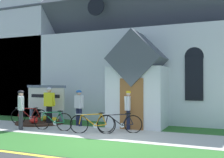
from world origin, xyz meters
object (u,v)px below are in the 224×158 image
at_px(church_sign, 46,98).
at_px(bicycle_yellow, 93,124).
at_px(cyclist_in_blue_jersey, 79,105).
at_px(bicycle_white, 53,121).
at_px(bicycle_green, 29,116).
at_px(yard_deciduous_tree, 19,62).
at_px(cyclist_in_yellow_jersey, 21,107).
at_px(cyclist_in_orange_jersey, 49,103).
at_px(cyclist_in_green_jersey, 129,107).
at_px(bicycle_black, 120,123).

xyz_separation_m(church_sign, bicycle_yellow, (3.44, -1.72, -0.79)).
bearing_deg(bicycle_yellow, cyclist_in_blue_jersey, 135.43).
distance_m(bicycle_yellow, bicycle_white, 1.81).
bearing_deg(bicycle_green, yard_deciduous_tree, 135.14).
distance_m(cyclist_in_blue_jersey, yard_deciduous_tree, 8.99).
relative_size(cyclist_in_yellow_jersey, cyclist_in_orange_jersey, 0.94).
bearing_deg(bicycle_white, cyclist_in_orange_jersey, 131.70).
xyz_separation_m(bicycle_yellow, cyclist_in_orange_jersey, (-2.81, 1.13, 0.64)).
height_order(cyclist_in_green_jersey, cyclist_in_orange_jersey, cyclist_in_orange_jersey).
height_order(bicycle_yellow, cyclist_in_yellow_jersey, cyclist_in_yellow_jersey).
height_order(bicycle_black, cyclist_in_green_jersey, cyclist_in_green_jersey).
height_order(bicycle_white, cyclist_in_blue_jersey, cyclist_in_blue_jersey).
relative_size(church_sign, cyclist_in_green_jersey, 1.45).
height_order(bicycle_green, cyclist_in_blue_jersey, cyclist_in_blue_jersey).
xyz_separation_m(cyclist_in_green_jersey, cyclist_in_blue_jersey, (-2.35, 0.00, -0.01)).
distance_m(bicycle_green, cyclist_in_orange_jersey, 1.18).
xyz_separation_m(cyclist_in_yellow_jersey, cyclist_in_green_jersey, (4.07, 1.75, -0.00)).
relative_size(bicycle_green, yard_deciduous_tree, 0.35).
bearing_deg(church_sign, bicycle_green, -113.29).
distance_m(bicycle_yellow, bicycle_black, 1.03).
distance_m(bicycle_green, cyclist_in_blue_jersey, 2.49).
distance_m(bicycle_green, cyclist_in_yellow_jersey, 1.55).
bearing_deg(cyclist_in_blue_jersey, cyclist_in_orange_jersey, -169.64).
distance_m(church_sign, bicycle_yellow, 3.93).
height_order(cyclist_in_yellow_jersey, cyclist_in_orange_jersey, cyclist_in_orange_jersey).
bearing_deg(yard_deciduous_tree, cyclist_in_blue_jersey, -31.45).
bearing_deg(cyclist_in_yellow_jersey, cyclist_in_green_jersey, 23.24).
bearing_deg(cyclist_in_orange_jersey, cyclist_in_blue_jersey, 10.36).
bearing_deg(cyclist_in_yellow_jersey, bicycle_white, 15.92).
relative_size(bicycle_black, cyclist_in_orange_jersey, 1.00).
bearing_deg(yard_deciduous_tree, bicycle_green, -44.86).
bearing_deg(bicycle_black, cyclist_in_orange_jersey, 171.23).
relative_size(church_sign, bicycle_yellow, 1.36).
distance_m(bicycle_yellow, cyclist_in_orange_jersey, 3.09).
xyz_separation_m(bicycle_yellow, cyclist_in_yellow_jersey, (-3.13, -0.37, 0.56)).
bearing_deg(bicycle_white, cyclist_in_green_jersey, 26.50).
relative_size(church_sign, yard_deciduous_tree, 0.48).
relative_size(church_sign, cyclist_in_blue_jersey, 1.46).
height_order(bicycle_white, cyclist_in_yellow_jersey, cyclist_in_yellow_jersey).
relative_size(bicycle_yellow, cyclist_in_blue_jersey, 1.07).
xyz_separation_m(bicycle_green, cyclist_in_yellow_jersey, (0.65, -1.29, 0.56)).
distance_m(church_sign, cyclist_in_blue_jersey, 2.08).
relative_size(bicycle_black, cyclist_in_blue_jersey, 1.08).
distance_m(church_sign, yard_deciduous_tree, 7.12).
relative_size(bicycle_green, bicycle_white, 0.98).
height_order(bicycle_green, bicycle_black, bicycle_green).
xyz_separation_m(bicycle_green, bicycle_yellow, (3.79, -0.92, 0.00)).
bearing_deg(church_sign, bicycle_white, -46.47).
bearing_deg(cyclist_in_orange_jersey, bicycle_white, -48.30).
distance_m(bicycle_yellow, cyclist_in_green_jersey, 1.76).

